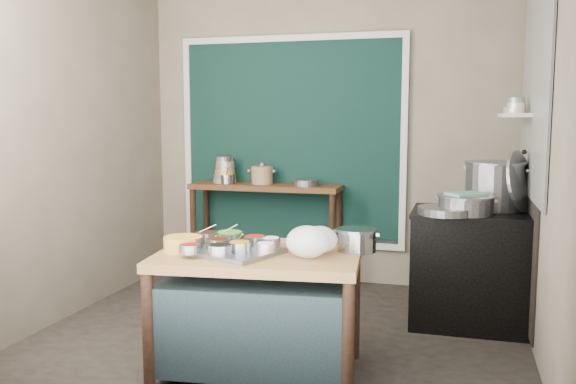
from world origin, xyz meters
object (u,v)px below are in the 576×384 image
(prep_table, at_px, (257,313))
(utensil_cup, at_px, (227,179))
(yellow_basin, at_px, (183,244))
(stove_block, at_px, (472,270))
(ceramic_crock, at_px, (262,176))
(back_counter, at_px, (266,233))
(stock_pot, at_px, (495,186))
(steamer, at_px, (466,205))
(saucepan, at_px, (357,240))
(condiment_tray, at_px, (227,250))

(prep_table, xyz_separation_m, utensil_cup, (-0.97, 1.99, 0.62))
(yellow_basin, bearing_deg, stove_block, 37.18)
(ceramic_crock, bearing_deg, prep_table, -72.65)
(back_counter, bearing_deg, yellow_basin, -86.48)
(stove_block, relative_size, stock_pot, 1.91)
(stock_pot, height_order, steamer, stock_pot)
(stove_block, bearing_deg, ceramic_crock, 158.89)
(prep_table, relative_size, stove_block, 1.39)
(back_counter, distance_m, saucepan, 2.16)
(stock_pot, xyz_separation_m, steamer, (-0.21, -0.30, -0.12))
(yellow_basin, bearing_deg, condiment_tray, 8.51)
(condiment_tray, height_order, steamer, steamer)
(saucepan, height_order, utensil_cup, utensil_cup)
(prep_table, height_order, utensil_cup, utensil_cup)
(back_counter, distance_m, stove_block, 2.04)
(ceramic_crock, bearing_deg, back_counter, -25.41)
(stove_block, relative_size, yellow_basin, 3.72)
(saucepan, bearing_deg, condiment_tray, -150.00)
(back_counter, distance_m, condiment_tray, 2.09)
(ceramic_crock, bearing_deg, saucepan, -55.94)
(ceramic_crock, relative_size, steamer, 0.52)
(condiment_tray, bearing_deg, ceramic_crock, 102.27)
(stove_block, height_order, steamer, steamer)
(stove_block, xyz_separation_m, yellow_basin, (-1.77, -1.34, 0.37))
(yellow_basin, distance_m, ceramic_crock, 2.11)
(yellow_basin, bearing_deg, prep_table, 5.38)
(prep_table, bearing_deg, stove_block, 38.62)
(yellow_basin, distance_m, saucepan, 1.09)
(prep_table, bearing_deg, utensil_cup, 109.66)
(prep_table, xyz_separation_m, saucepan, (0.57, 0.25, 0.45))
(utensil_cup, height_order, stock_pot, stock_pot)
(utensil_cup, distance_m, stock_pot, 2.48)
(prep_table, bearing_deg, back_counter, 100.09)
(utensil_cup, bearing_deg, stove_block, -16.90)
(condiment_tray, xyz_separation_m, steamer, (1.43, 1.13, 0.18))
(utensil_cup, bearing_deg, back_counter, 6.08)
(condiment_tray, distance_m, ceramic_crock, 2.12)
(back_counter, xyz_separation_m, yellow_basin, (0.13, -2.07, 0.32))
(condiment_tray, bearing_deg, prep_table, 0.82)
(yellow_basin, height_order, ceramic_crock, ceramic_crock)
(back_counter, bearing_deg, ceramic_crock, 154.59)
(prep_table, bearing_deg, steamer, 36.15)
(prep_table, xyz_separation_m, yellow_basin, (-0.47, -0.04, 0.42))
(stove_block, distance_m, ceramic_crock, 2.16)
(yellow_basin, bearing_deg, back_counter, 93.52)
(saucepan, height_order, stock_pot, stock_pot)
(stove_block, height_order, utensil_cup, utensil_cup)
(condiment_tray, height_order, saucepan, saucepan)
(back_counter, bearing_deg, steamer, -26.15)
(stove_block, bearing_deg, prep_table, -135.00)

